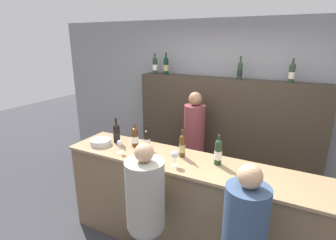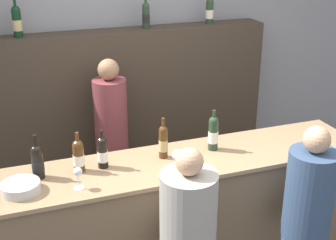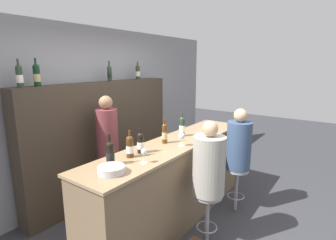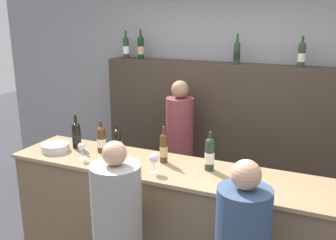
{
  "view_description": "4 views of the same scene",
  "coord_description": "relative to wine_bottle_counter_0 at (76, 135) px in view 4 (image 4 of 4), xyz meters",
  "views": [
    {
      "loc": [
        0.96,
        -2.02,
        2.3
      ],
      "look_at": [
        -0.25,
        0.29,
        1.5
      ],
      "focal_mm": 28.0,
      "sensor_mm": 36.0,
      "label": 1
    },
    {
      "loc": [
        -1.13,
        -2.53,
        2.63
      ],
      "look_at": [
        -0.09,
        0.32,
        1.39
      ],
      "focal_mm": 50.0,
      "sensor_mm": 36.0,
      "label": 2
    },
    {
      "loc": [
        -2.62,
        -1.48,
        2.05
      ],
      "look_at": [
        -0.1,
        0.32,
        1.38
      ],
      "focal_mm": 28.0,
      "sensor_mm": 36.0,
      "label": 3
    },
    {
      "loc": [
        1.11,
        -2.3,
        2.26
      ],
      "look_at": [
        -0.0,
        0.21,
        1.5
      ],
      "focal_mm": 40.0,
      "sensor_mm": 36.0,
      "label": 4
    }
  ],
  "objects": [
    {
      "name": "wine_bottle_counter_0",
      "position": [
        0.0,
        0.0,
        0.0
      ],
      "size": [
        0.08,
        0.08,
        0.31
      ],
      "color": "black",
      "rests_on": "bar_counter"
    },
    {
      "name": "guest_seated_left",
      "position": [
        0.82,
        -0.65,
        -0.22
      ],
      "size": [
        0.36,
        0.36,
        0.83
      ],
      "color": "gray",
      "rests_on": "bar_stool_left"
    },
    {
      "name": "wine_bottle_counter_1",
      "position": [
        0.27,
        -0.0,
        -0.0
      ],
      "size": [
        0.08,
        0.08,
        0.29
      ],
      "color": "#4C2D14",
      "rests_on": "bar_counter"
    },
    {
      "name": "back_bar_cabinet",
      "position": [
        1.0,
        1.25,
        -0.31
      ],
      "size": [
        2.67,
        0.28,
        1.78
      ],
      "color": "#382D23",
      "rests_on": "ground_plane"
    },
    {
      "name": "wine_glass_1",
      "position": [
        0.91,
        -0.23,
        -0.0
      ],
      "size": [
        0.08,
        0.08,
        0.16
      ],
      "color": "silver",
      "rests_on": "bar_counter"
    },
    {
      "name": "wine_bottle_counter_4",
      "position": [
        1.28,
        -0.0,
        0.01
      ],
      "size": [
        0.08,
        0.08,
        0.32
      ],
      "color": "#233823",
      "rests_on": "bar_counter"
    },
    {
      "name": "bartender",
      "position": [
        0.69,
        0.83,
        -0.44
      ],
      "size": [
        0.29,
        0.29,
        1.63
      ],
      "color": "brown",
      "rests_on": "ground_plane"
    },
    {
      "name": "wine_bottle_counter_3",
      "position": [
        0.89,
        0.0,
        0.01
      ],
      "size": [
        0.07,
        0.07,
        0.31
      ],
      "color": "#4C2D14",
      "rests_on": "bar_counter"
    },
    {
      "name": "wine_bottle_backbar_0",
      "position": [
        -0.17,
        1.25,
        0.71
      ],
      "size": [
        0.07,
        0.07,
        0.32
      ],
      "color": "#233823",
      "rests_on": "back_bar_cabinet"
    },
    {
      "name": "bar_counter",
      "position": [
        1.0,
        -0.08,
        -0.66
      ],
      "size": [
        2.85,
        0.61,
        1.08
      ],
      "color": "brown",
      "rests_on": "ground_plane"
    },
    {
      "name": "wine_bottle_backbar_1",
      "position": [
        0.02,
        1.25,
        0.71
      ],
      "size": [
        0.08,
        0.08,
        0.33
      ],
      "color": "black",
      "rests_on": "back_bar_cabinet"
    },
    {
      "name": "wine_bottle_backbar_2",
      "position": [
        1.16,
        1.25,
        0.7
      ],
      "size": [
        0.07,
        0.07,
        0.31
      ],
      "color": "#233823",
      "rests_on": "back_bar_cabinet"
    },
    {
      "name": "wine_bottle_backbar_3",
      "position": [
        1.8,
        1.25,
        0.7
      ],
      "size": [
        0.08,
        0.08,
        0.3
      ],
      "color": "#233823",
      "rests_on": "back_bar_cabinet"
    },
    {
      "name": "wine_bottle_counter_2",
      "position": [
        0.44,
        0.0,
        -0.01
      ],
      "size": [
        0.07,
        0.07,
        0.28
      ],
      "color": "black",
      "rests_on": "bar_counter"
    },
    {
      "name": "wall_back",
      "position": [
        1.0,
        1.47,
        0.1
      ],
      "size": [
        6.4,
        0.05,
        2.6
      ],
      "color": "gray",
      "rests_on": "ground_plane"
    },
    {
      "name": "metal_bowl",
      "position": [
        -0.13,
        -0.15,
        -0.09
      ],
      "size": [
        0.25,
        0.25,
        0.07
      ],
      "color": "#B7B7BC",
      "rests_on": "bar_counter"
    },
    {
      "name": "guest_seated_right",
      "position": [
        1.71,
        -0.65,
        -0.22
      ],
      "size": [
        0.33,
        0.33,
        0.84
      ],
      "color": "#334766",
      "rests_on": "bar_stool_right"
    },
    {
      "name": "wine_glass_0",
      "position": [
        0.23,
        -0.23,
        -0.01
      ],
      "size": [
        0.07,
        0.07,
        0.15
      ],
      "color": "silver",
      "rests_on": "bar_counter"
    }
  ]
}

